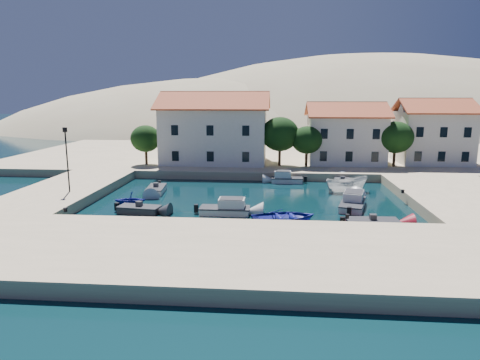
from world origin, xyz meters
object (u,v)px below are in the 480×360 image
at_px(building_right, 433,130).
at_px(cabin_cruiser_south, 225,209).
at_px(building_left, 215,127).
at_px(lamppost, 67,153).
at_px(rowboat_south, 284,222).
at_px(boat_east, 346,192).
at_px(building_mid, 345,132).
at_px(cabin_cruiser_east, 353,203).

distance_m(building_right, cabin_cruiser_south, 36.48).
height_order(building_left, lamppost, building_left).
bearing_deg(lamppost, cabin_cruiser_south, -11.70).
bearing_deg(cabin_cruiser_south, rowboat_south, -20.84).
height_order(building_right, boat_east, building_right).
xyz_separation_m(building_mid, rowboat_south, (-8.77, -26.21, -5.22)).
relative_size(cabin_cruiser_south, cabin_cruiser_east, 0.81).
bearing_deg(building_right, lamppost, -152.07).
bearing_deg(lamppost, building_left, 60.10).
distance_m(building_left, lamppost, 23.10).
bearing_deg(building_mid, building_right, 4.76).
xyz_separation_m(building_right, rowboat_south, (-20.77, -27.21, -5.47)).
height_order(lamppost, rowboat_south, lamppost).
height_order(building_right, cabin_cruiser_south, building_right).
xyz_separation_m(building_left, building_right, (30.00, 2.00, -0.46)).
bearing_deg(building_left, cabin_cruiser_south, -79.89).
bearing_deg(lamppost, cabin_cruiser_east, -0.41).
xyz_separation_m(lamppost, cabin_cruiser_east, (27.13, -0.19, -4.28)).
distance_m(building_left, rowboat_south, 27.49).
bearing_deg(rowboat_south, building_mid, -34.33).
xyz_separation_m(rowboat_south, cabin_cruiser_east, (6.40, 5.01, 0.48)).
xyz_separation_m(building_left, building_mid, (18.00, 1.00, -0.71)).
height_order(building_mid, cabin_cruiser_south, building_mid).
distance_m(building_left, cabin_cruiser_east, 26.11).
bearing_deg(rowboat_south, building_right, -53.18).
xyz_separation_m(building_left, lamppost, (-11.50, -20.00, -1.18)).
height_order(cabin_cruiser_south, boat_east, cabin_cruiser_south).
bearing_deg(lamppost, boat_east, 13.37).
bearing_deg(boat_east, building_right, -57.87).
relative_size(building_left, rowboat_south, 2.78).
bearing_deg(rowboat_south, building_left, 4.29).
distance_m(building_mid, cabin_cruiser_south, 28.32).
relative_size(rowboat_south, boat_east, 1.12).
height_order(building_left, cabin_cruiser_east, building_left).
bearing_deg(building_left, cabin_cruiser_east, -52.26).
distance_m(building_left, building_right, 30.07).
relative_size(building_left, boat_east, 3.11).
distance_m(rowboat_south, boat_east, 13.65).
relative_size(rowboat_south, cabin_cruiser_east, 0.99).
bearing_deg(cabin_cruiser_east, cabin_cruiser_south, 120.02).
height_order(cabin_cruiser_south, rowboat_south, cabin_cruiser_south).
bearing_deg(rowboat_south, cabin_cruiser_east, -67.75).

